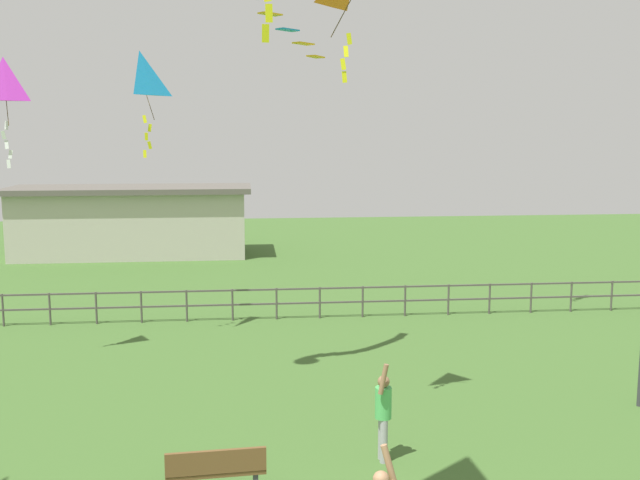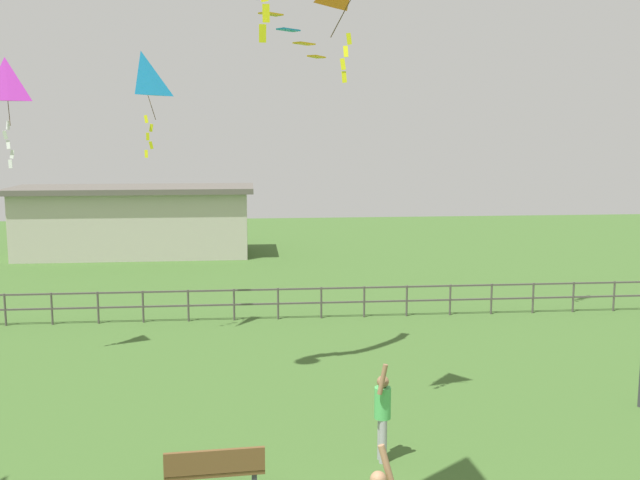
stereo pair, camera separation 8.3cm
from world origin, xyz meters
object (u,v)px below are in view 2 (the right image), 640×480
Objects in this scene: kite_4 at (142,78)px; park_bench at (215,471)px; person_3 at (382,411)px; kite_6 at (6,86)px.

park_bench is at bearing -76.70° from kite_4.
person_3 is 11.00m from kite_4.
kite_4 reaches higher than park_bench.
kite_6 is (-4.95, 7.24, 6.11)m from park_bench.
kite_4 is at bearing 30.32° from kite_6.
kite_4 is at bearing 121.87° from person_3.
park_bench is at bearing -158.63° from person_3.
park_bench is at bearing -55.66° from kite_6.
park_bench is 0.86× the size of person_3.
person_3 is (2.76, 1.08, 0.42)m from park_bench.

